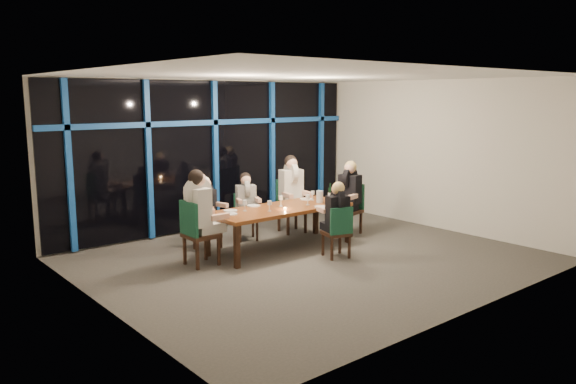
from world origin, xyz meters
The scene contains 29 objects.
room centered at (0.00, 0.00, 2.02)m, with size 7.04×7.00×3.02m.
window_wall centered at (0.01, 2.93, 1.55)m, with size 6.86×0.43×2.94m.
dining_table centered at (0.00, 0.80, 0.68)m, with size 2.60×1.00×0.75m.
chair_far_left centered at (-1.00, 1.72, 0.49)m, with size 0.49×0.49×0.88m.
chair_far_mid centered at (-0.05, 1.79, 0.48)m, with size 0.52×0.52×0.87m.
chair_far_right centered at (0.98, 1.73, 0.58)m, with size 0.57×0.57×1.04m.
chair_end_left centered at (-1.67, 0.87, 0.59)m, with size 0.49×0.49×1.05m.
chair_end_right centered at (1.79, 0.83, 0.55)m, with size 0.54×0.54×0.98m.
chair_near_mid centered at (0.38, -0.26, 0.49)m, with size 0.51×0.51×0.88m.
diner_far_left centered at (-0.99, 1.65, 0.84)m, with size 0.49×0.59×0.86m.
diner_far_mid centered at (-0.08, 1.72, 0.83)m, with size 0.54×0.59×0.84m.
diner_far_right centered at (0.97, 1.64, 1.00)m, with size 0.58×0.70×1.02m.
diner_end_left centered at (-1.58, 0.87, 1.00)m, with size 0.65×0.52×1.03m.
diner_end_right centered at (1.71, 0.81, 0.94)m, with size 0.66×0.55×0.95m.
diner_near_mid centered at (0.40, -0.18, 0.84)m, with size 0.51×0.59×0.85m.
plate_far_left centered at (-0.86, 1.10, 0.76)m, with size 0.24×0.24×0.01m, color white.
plate_far_mid centered at (-0.30, 1.20, 0.76)m, with size 0.24×0.24×0.01m, color white.
plate_far_right centered at (0.85, 1.09, 0.76)m, with size 0.24×0.24×0.01m, color white.
plate_end_left centered at (-1.01, 0.87, 0.76)m, with size 0.24×0.24×0.01m, color white.
plate_end_right centered at (1.16, 0.69, 0.76)m, with size 0.24×0.24×0.01m, color white.
plate_near_mid centered at (0.56, 0.36, 0.76)m, with size 0.24×0.24×0.01m, color white.
wine_bottle centered at (1.09, 0.68, 0.88)m, with size 0.08×0.08×0.34m.
water_pitcher centered at (0.83, 0.70, 0.86)m, with size 0.14×0.12×0.22m.
tea_light centered at (-0.04, 0.63, 0.77)m, with size 0.05×0.05×0.03m, color #FFA14C.
wine_glass_a centered at (-0.35, 0.67, 0.88)m, with size 0.07×0.07×0.18m.
wine_glass_b centered at (0.07, 0.88, 0.89)m, with size 0.07×0.07×0.19m.
wine_glass_c centered at (0.52, 0.67, 0.89)m, with size 0.07×0.07×0.19m.
wine_glass_d centered at (-0.66, 0.95, 0.89)m, with size 0.07×0.07×0.19m.
wine_glass_e centered at (0.90, 0.96, 0.88)m, with size 0.07×0.07×0.18m.
Camera 1 is at (-6.06, -6.69, 2.67)m, focal length 35.00 mm.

